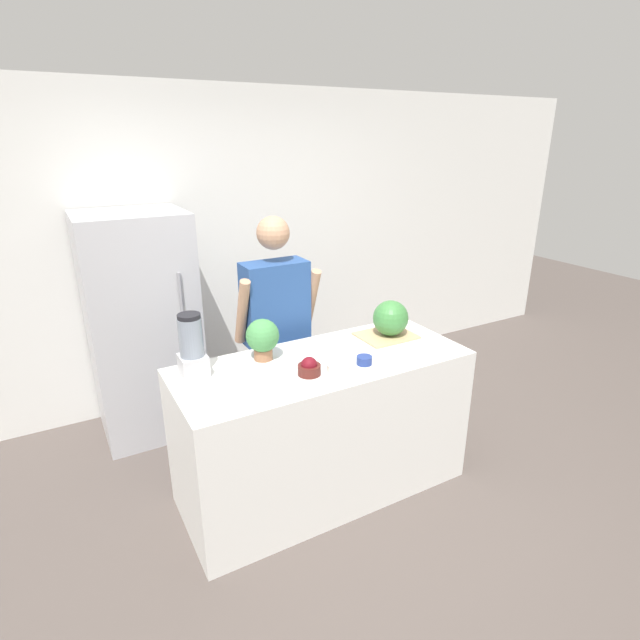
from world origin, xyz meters
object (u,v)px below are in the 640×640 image
(person, at_px, (276,335))
(bowl_cream, at_px, (338,366))
(refrigerator, at_px, (143,327))
(bowl_cherries, at_px, (309,368))
(bowl_small_blue, at_px, (364,360))
(blender, at_px, (192,347))
(potted_plant, at_px, (263,337))
(watermelon, at_px, (391,318))

(person, bearing_deg, bowl_cream, -87.87)
(refrigerator, bearing_deg, bowl_cherries, -65.72)
(refrigerator, height_order, person, person)
(bowl_small_blue, height_order, blender, blender)
(bowl_small_blue, relative_size, blender, 0.25)
(person, xyz_separation_m, blender, (-0.71, -0.44, 0.22))
(person, relative_size, bowl_cherries, 12.95)
(bowl_cream, bearing_deg, blender, 154.09)
(potted_plant, bearing_deg, blender, -179.78)
(refrigerator, height_order, bowl_cherries, refrigerator)
(bowl_small_blue, bearing_deg, blender, 158.74)
(refrigerator, height_order, potted_plant, refrigerator)
(bowl_small_blue, height_order, potted_plant, potted_plant)
(blender, xyz_separation_m, potted_plant, (0.43, 0.00, -0.03))
(watermelon, bearing_deg, bowl_cherries, -162.38)
(watermelon, distance_m, blender, 1.32)
(potted_plant, bearing_deg, person, 56.80)
(watermelon, xyz_separation_m, bowl_cream, (-0.58, -0.28, -0.10))
(watermelon, height_order, bowl_small_blue, watermelon)
(bowl_small_blue, bearing_deg, refrigerator, 124.01)
(person, relative_size, bowl_small_blue, 18.49)
(watermelon, bearing_deg, potted_plant, 174.67)
(potted_plant, bearing_deg, bowl_cherries, -65.56)
(bowl_cherries, bearing_deg, blender, 150.94)
(bowl_cherries, relative_size, blender, 0.36)
(bowl_cherries, height_order, bowl_small_blue, bowl_cherries)
(person, bearing_deg, watermelon, -40.44)
(refrigerator, xyz_separation_m, bowl_cream, (0.82, -1.48, 0.10))
(blender, bearing_deg, potted_plant, 0.22)
(bowl_small_blue, distance_m, blender, 1.00)
(bowl_cherries, height_order, blender, blender)
(bowl_cream, xyz_separation_m, blender, (-0.74, 0.36, 0.14))
(person, xyz_separation_m, bowl_small_blue, (0.21, -0.80, 0.07))
(refrigerator, xyz_separation_m, bowl_small_blue, (1.00, -1.48, 0.10))
(refrigerator, relative_size, blender, 4.67)
(blender, height_order, potted_plant, blender)
(bowl_small_blue, xyz_separation_m, potted_plant, (-0.50, 0.36, 0.12))
(person, height_order, blender, person)
(bowl_cherries, bearing_deg, person, 79.58)
(bowl_cream, height_order, potted_plant, potted_plant)
(bowl_cherries, height_order, potted_plant, potted_plant)
(refrigerator, bearing_deg, potted_plant, -65.77)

